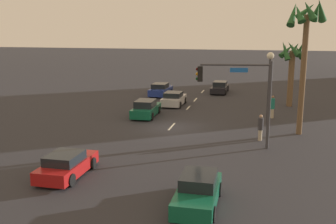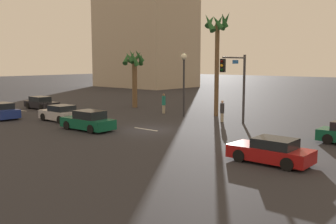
% 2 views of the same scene
% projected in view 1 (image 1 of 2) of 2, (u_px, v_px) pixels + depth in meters
% --- Properties ---
extents(ground_plane, '(220.00, 220.00, 0.00)m').
position_uv_depth(ground_plane, '(171.00, 127.00, 30.54)').
color(ground_plane, '#28282D').
extents(lane_stripe_0, '(2.21, 0.14, 0.01)m').
position_uv_depth(lane_stripe_0, '(203.00, 91.00, 47.70)').
color(lane_stripe_0, silver).
rests_on(lane_stripe_0, ground_plane).
extents(lane_stripe_1, '(2.07, 0.14, 0.01)m').
position_uv_depth(lane_stripe_1, '(195.00, 100.00, 42.21)').
color(lane_stripe_1, silver).
rests_on(lane_stripe_1, ground_plane).
extents(lane_stripe_2, '(1.84, 0.14, 0.01)m').
position_uv_depth(lane_stripe_2, '(188.00, 108.00, 38.01)').
color(lane_stripe_2, silver).
rests_on(lane_stripe_2, ground_plane).
extents(lane_stripe_3, '(2.32, 0.14, 0.01)m').
position_uv_depth(lane_stripe_3, '(172.00, 127.00, 30.81)').
color(lane_stripe_3, silver).
rests_on(lane_stripe_3, ground_plane).
extents(car_0, '(4.08, 1.91, 1.28)m').
position_uv_depth(car_0, '(67.00, 165.00, 20.46)').
color(car_0, maroon).
rests_on(car_0, ground_plane).
extents(car_1, '(4.37, 1.97, 1.47)m').
position_uv_depth(car_1, '(146.00, 109.00, 34.21)').
color(car_1, '#0F5138').
rests_on(car_1, ground_plane).
extents(car_2, '(4.43, 1.92, 1.32)m').
position_uv_depth(car_2, '(220.00, 88.00, 46.68)').
color(car_2, black).
rests_on(car_2, ground_plane).
extents(car_3, '(4.07, 1.81, 1.38)m').
position_uv_depth(car_3, '(198.00, 192.00, 17.05)').
color(car_3, '#0F5138').
rests_on(car_3, ground_plane).
extents(car_4, '(3.99, 2.00, 1.37)m').
position_uv_depth(car_4, '(174.00, 99.00, 39.04)').
color(car_4, '#B7B7BC').
rests_on(car_4, ground_plane).
extents(car_5, '(4.28, 2.04, 1.42)m').
position_uv_depth(car_5, '(161.00, 90.00, 44.64)').
color(car_5, navy).
rests_on(car_5, ground_plane).
extents(traffic_signal, '(0.91, 4.67, 5.57)m').
position_uv_depth(traffic_signal, '(243.00, 89.00, 24.58)').
color(traffic_signal, '#38383D').
rests_on(traffic_signal, ground_plane).
extents(streetlamp, '(0.56, 0.56, 5.74)m').
position_uv_depth(streetlamp, '(270.00, 74.00, 30.30)').
color(streetlamp, '#2D2D33').
rests_on(streetlamp, ground_plane).
extents(pedestrian_0, '(0.52, 0.52, 1.94)m').
position_uv_depth(pedestrian_0, '(272.00, 106.00, 33.52)').
color(pedestrian_0, '#B2A58C').
rests_on(pedestrian_0, ground_plane).
extents(pedestrian_1, '(0.45, 0.45, 1.82)m').
position_uv_depth(pedestrian_1, '(261.00, 127.00, 26.81)').
color(pedestrian_1, '#B2A58C').
rests_on(pedestrian_1, ground_plane).
extents(palm_tree_0, '(2.72, 2.58, 6.40)m').
position_uv_depth(palm_tree_0, '(291.00, 60.00, 37.87)').
color(palm_tree_0, brown).
rests_on(palm_tree_0, ground_plane).
extents(palm_tree_1, '(2.33, 2.79, 9.57)m').
position_uv_depth(palm_tree_1, '(306.00, 33.00, 27.17)').
color(palm_tree_1, brown).
rests_on(palm_tree_1, ground_plane).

